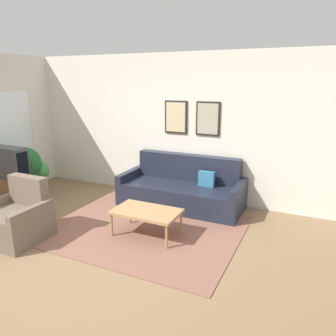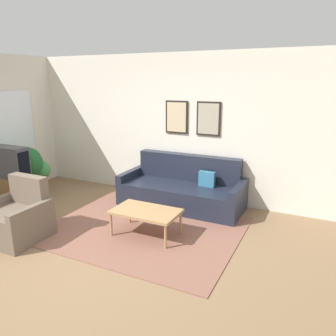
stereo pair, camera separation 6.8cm
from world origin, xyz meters
name	(u,v)px [view 1 (the left image)]	position (x,y,z in m)	size (l,w,h in m)	color
ground_plane	(87,251)	(0.00, 0.00, 0.00)	(16.00, 16.00, 0.00)	#846647
area_rug	(143,229)	(0.36, 0.91, 0.01)	(2.88, 2.31, 0.01)	brown
wall_back	(167,127)	(0.01, 2.53, 1.35)	(8.00, 0.09, 2.70)	silver
couch	(182,190)	(0.52, 2.07, 0.30)	(2.19, 0.90, 0.89)	#1E2333
coffee_table	(146,213)	(0.51, 0.75, 0.36)	(0.96, 0.58, 0.39)	#A87F51
tv_stand	(13,191)	(-2.27, 0.78, 0.27)	(0.73, 0.41, 0.53)	brown
tv	(9,162)	(-2.27, 0.78, 0.81)	(0.70, 0.28, 0.55)	#424247
armchair	(17,220)	(-1.12, -0.12, 0.29)	(0.81, 0.76, 0.87)	#6B5B4C
potted_plant_tall	(25,165)	(-2.33, 1.16, 0.65)	(0.61, 0.61, 1.00)	beige
potted_plant_by_window	(39,173)	(-2.36, 1.51, 0.41)	(0.40, 0.40, 0.66)	beige
potted_plant_small	(24,166)	(-2.58, 1.34, 0.57)	(0.58, 0.58, 0.89)	#383D42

